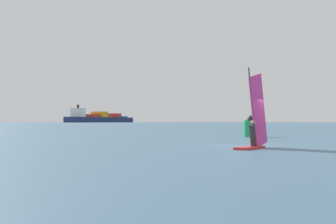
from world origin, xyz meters
name	(u,v)px	position (x,y,z in m)	size (l,w,h in m)	color
ground_plane	(251,147)	(0.00, 0.00, 0.00)	(4000.00, 4000.00, 0.00)	#476B84
windsurfer	(254,127)	(0.15, -1.61, 1.09)	(1.77, 3.06, 4.05)	red
cargo_ship	(101,118)	(-260.10, 765.66, 7.70)	(80.10, 188.17, 31.12)	navy
distant_headland	(266,117)	(81.61, 1352.45, 15.15)	(1188.17, 340.73, 30.29)	#756B56
channel_buoy	(250,127)	(0.36, 15.11, 0.86)	(1.23, 1.23, 1.95)	#19994C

